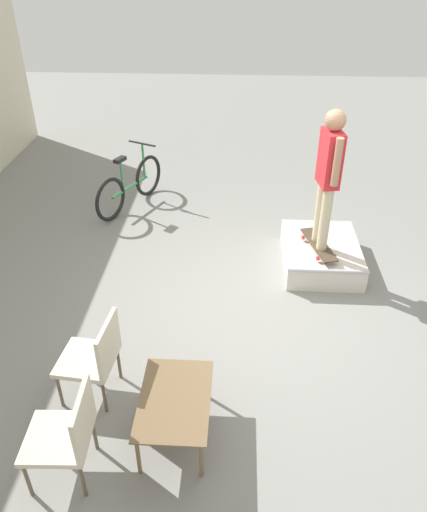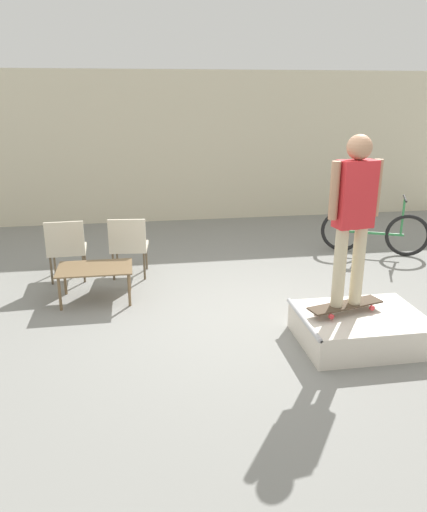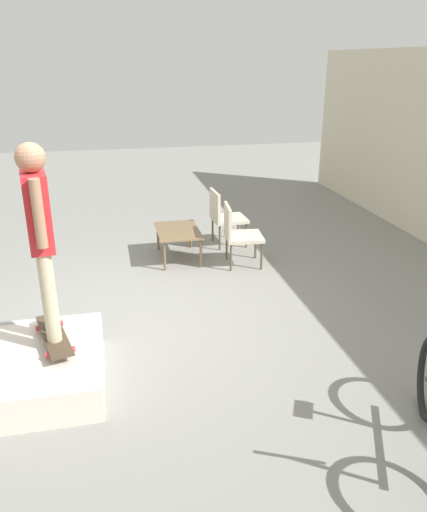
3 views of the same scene
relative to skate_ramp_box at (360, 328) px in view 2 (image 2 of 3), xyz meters
name	(u,v)px [view 2 (image 2 of 3)]	position (x,y,z in m)	size (l,w,h in m)	color
ground_plane	(245,318)	(-1.09, 0.79, -0.17)	(24.00, 24.00, 0.00)	gray
house_wall_back	(193,148)	(-1.09, 5.75, 1.33)	(12.00, 0.06, 3.00)	beige
skate_ramp_box	(360,328)	(0.00, 0.00, 0.00)	(1.33, 1.00, 0.35)	silver
skateboard_on_ramp	(345,305)	(-0.16, 0.07, 0.25)	(0.88, 0.41, 0.07)	#473828
person_skater	(354,208)	(-0.16, 0.07, 1.31)	(0.56, 0.26, 1.77)	#C6B793
coffee_table	(95,271)	(-2.86, 1.65, 0.24)	(0.94, 0.62, 0.45)	brown
patio_chair_left	(66,246)	(-3.30, 2.45, 0.34)	(0.54, 0.54, 0.90)	brown
patio_chair_right	(129,243)	(-2.43, 2.45, 0.34)	(0.57, 0.57, 0.90)	brown
bicycle	(374,232)	(1.59, 2.92, 0.21)	(1.60, 0.81, 0.97)	black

